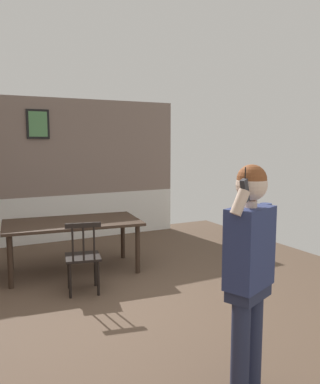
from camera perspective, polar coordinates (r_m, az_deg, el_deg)
ground_plane at (r=4.76m, az=-6.65°, el=-16.59°), size 7.70×7.70×0.00m
room_back_partition at (r=7.76m, az=-15.98°, el=2.59°), size 5.25×0.17×2.74m
dining_table at (r=5.96m, az=-12.57°, el=-4.89°), size 2.06×1.25×0.76m
chair_near_window at (r=5.14m, az=-11.12°, el=-9.21°), size 0.51×0.51×0.94m
person_figure at (r=3.04m, az=12.87°, el=-10.06°), size 0.52×0.36×1.76m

